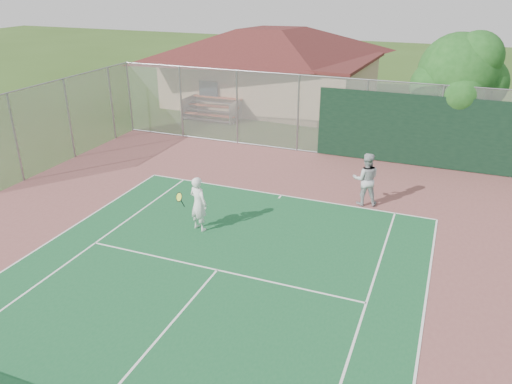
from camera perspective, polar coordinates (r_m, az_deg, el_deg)
back_fence at (r=22.17m, az=12.57°, el=7.73°), size 20.08×0.11×3.53m
side_fence_left at (r=23.36m, az=-20.56°, el=7.81°), size 0.08×9.00×3.50m
clubhouse at (r=31.46m, az=1.77°, el=14.94°), size 13.15×9.18×5.47m
bleachers at (r=28.52m, az=-5.03°, el=9.50°), size 3.15×1.92×1.15m
tree at (r=23.11m, az=22.29°, el=12.18°), size 3.94×3.74×5.50m
player_white_front at (r=15.78m, az=-6.62°, el=-1.39°), size 1.09×0.80×1.79m
player_grey_back at (r=17.82m, az=12.43°, el=1.39°), size 1.08×0.94×1.90m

